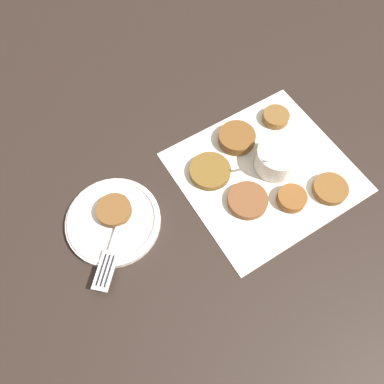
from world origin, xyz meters
TOP-DOWN VIEW (x-y plane):
  - ground_plane at (0.00, 0.00)m, footprint 4.00×4.00m
  - napkin at (-0.01, 0.01)m, footprint 0.36×0.34m
  - sauce_bowl at (0.01, 0.01)m, footprint 0.11×0.08m
  - fritter_0 at (-0.02, -0.07)m, footprint 0.06×0.06m
  - fritter_1 at (-0.01, 0.10)m, footprint 0.08×0.08m
  - fritter_2 at (0.09, 0.09)m, footprint 0.06×0.06m
  - fritter_3 at (0.06, -0.10)m, footprint 0.07×0.07m
  - fritter_4 at (-0.09, -0.02)m, footprint 0.08×0.08m
  - fritter_5 at (-0.10, 0.08)m, footprint 0.08×0.08m
  - serving_plate at (-0.31, 0.11)m, footprint 0.18×0.18m
  - fritter_on_plate at (-0.30, 0.11)m, footprint 0.06×0.06m
  - fork at (-0.35, 0.05)m, footprint 0.15×0.14m

SIDE VIEW (x-z plane):
  - ground_plane at x=0.00m, z-range 0.00..0.00m
  - napkin at x=-0.01m, z-range 0.00..0.00m
  - serving_plate at x=-0.31m, z-range 0.00..0.02m
  - fritter_3 at x=0.06m, z-range 0.00..0.02m
  - fritter_4 at x=-0.09m, z-range 0.00..0.02m
  - fritter_5 at x=-0.10m, z-range 0.00..0.02m
  - fritter_2 at x=0.09m, z-range 0.00..0.02m
  - fritter_0 at x=-0.02m, z-range 0.00..0.02m
  - fritter_1 at x=-0.01m, z-range 0.00..0.02m
  - fork at x=-0.35m, z-range 0.02..0.02m
  - sauce_bowl at x=0.01m, z-range -0.02..0.07m
  - fritter_on_plate at x=-0.30m, z-range 0.02..0.03m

